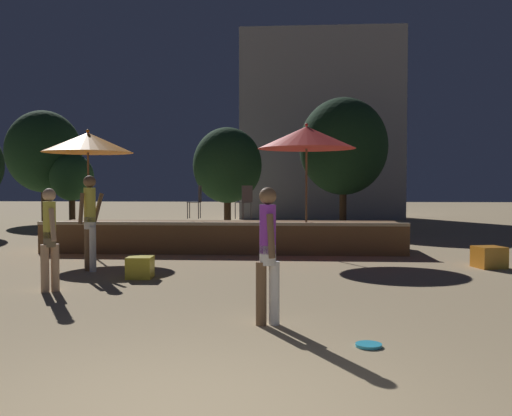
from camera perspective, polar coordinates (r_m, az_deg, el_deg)
wooden_deck at (r=15.08m, az=-3.08°, el=-2.84°), size 9.15×2.29×0.80m
patio_umbrella_0 at (r=14.11m, az=5.07°, el=7.02°), size 2.41×2.41×3.23m
patio_umbrella_1 at (r=14.78m, az=-16.46°, el=6.28°), size 2.22×2.22×3.09m
cube_seat_0 at (r=10.66m, az=-11.52°, el=-5.84°), size 0.47×0.47×0.40m
cube_seat_2 at (r=12.72m, az=22.28°, el=-4.57°), size 0.66×0.66×0.44m
person_0 at (r=11.67m, az=-16.28°, el=-0.92°), size 0.41×0.49×1.89m
person_1 at (r=9.59m, az=-19.94°, el=-2.72°), size 0.39×0.44×1.65m
person_2 at (r=6.86m, az=1.18°, el=-4.37°), size 0.28×0.50×1.66m
bistro_chair_0 at (r=15.30m, az=-1.08°, el=0.93°), size 0.48×0.48×0.90m
bistro_chair_1 at (r=15.67m, az=-5.90°, el=0.94°), size 0.40×0.40×0.90m
frisbee_disc at (r=6.21m, az=11.20°, el=-13.30°), size 0.28×0.28×0.03m
background_tree_0 at (r=27.09m, az=-17.94°, el=2.93°), size 1.95×1.95×3.19m
background_tree_1 at (r=22.76m, az=8.72°, el=6.10°), size 3.47×3.47×5.17m
background_tree_2 at (r=28.43m, az=-20.46°, el=5.30°), size 3.46×3.46×5.22m
background_tree_3 at (r=22.43m, az=-2.88°, el=4.27°), size 2.70×2.70×4.00m
distant_building at (r=30.89m, az=6.50°, el=8.11°), size 8.44×3.28×9.80m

